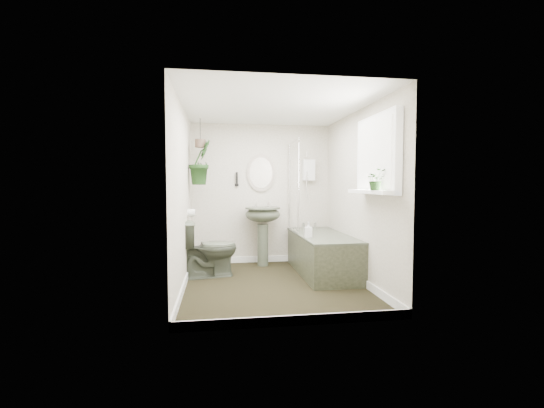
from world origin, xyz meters
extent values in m
cube|color=black|center=(0.00, 0.00, -0.01)|extent=(2.30, 2.80, 0.02)
cube|color=white|center=(0.00, 0.00, 2.31)|extent=(2.30, 2.80, 0.02)
cube|color=silver|center=(0.00, 1.41, 1.15)|extent=(2.30, 0.02, 2.30)
cube|color=silver|center=(0.00, -1.41, 1.15)|extent=(2.30, 0.02, 2.30)
cube|color=silver|center=(-1.16, 0.00, 1.15)|extent=(0.02, 2.80, 2.30)
cube|color=silver|center=(1.16, 0.00, 1.15)|extent=(0.02, 2.80, 2.30)
cube|color=white|center=(0.00, 0.00, 0.05)|extent=(2.30, 2.80, 0.10)
cube|color=white|center=(0.80, 1.34, 1.55)|extent=(0.20, 0.10, 0.35)
ellipsoid|color=#B2A292|center=(-0.01, 1.37, 1.50)|extent=(0.46, 0.03, 0.62)
cylinder|color=black|center=(-0.41, 1.36, 1.40)|extent=(0.04, 0.04, 0.22)
cylinder|color=white|center=(-1.10, 0.70, 0.90)|extent=(0.11, 0.11, 0.11)
cube|color=white|center=(1.09, -0.70, 1.65)|extent=(0.08, 1.00, 0.90)
cube|color=white|center=(1.02, -0.70, 1.23)|extent=(0.18, 1.00, 0.04)
cube|color=white|center=(1.04, -0.70, 1.65)|extent=(0.01, 0.86, 0.76)
imported|color=#42493A|center=(-0.85, 0.55, 0.40)|extent=(0.86, 0.59, 0.81)
imported|color=black|center=(0.97, -0.94, 1.37)|extent=(0.22, 0.19, 0.23)
imported|color=black|center=(-0.97, 0.95, 1.64)|extent=(0.47, 0.48, 0.68)
imported|color=#362C2C|center=(0.52, 0.22, 0.69)|extent=(0.11, 0.11, 0.21)
cylinder|color=brown|center=(-0.97, 0.95, 1.92)|extent=(0.16, 0.16, 0.12)
camera|label=1|loc=(-0.70, -4.64, 1.32)|focal=24.00mm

